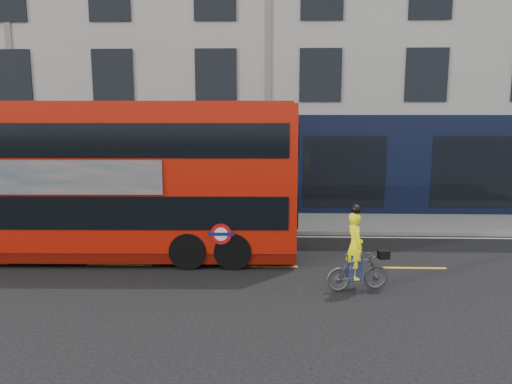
{
  "coord_description": "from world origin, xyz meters",
  "views": [
    {
      "loc": [
        0.2,
        -11.57,
        4.29
      ],
      "look_at": [
        -0.28,
        2.6,
        1.88
      ],
      "focal_mm": 35.0,
      "sensor_mm": 36.0,
      "label": 1
    }
  ],
  "objects": [
    {
      "name": "pavement",
      "position": [
        0.0,
        6.5,
        0.06
      ],
      "size": [
        60.0,
        3.0,
        0.12
      ],
      "primitive_type": "cube",
      "color": "gray",
      "rests_on": "ground"
    },
    {
      "name": "ground",
      "position": [
        0.0,
        0.0,
        0.0
      ],
      "size": [
        120.0,
        120.0,
        0.0
      ],
      "primitive_type": "plane",
      "color": "black",
      "rests_on": "ground"
    },
    {
      "name": "bus",
      "position": [
        -4.63,
        2.32,
        2.28
      ],
      "size": [
        11.11,
        2.78,
        4.45
      ],
      "rotation": [
        0.0,
        0.0,
        0.02
      ],
      "color": "#B41507",
      "rests_on": "ground"
    },
    {
      "name": "road_edge_line",
      "position": [
        0.0,
        4.7,
        0.0
      ],
      "size": [
        58.0,
        0.1,
        0.01
      ],
      "primitive_type": "cube",
      "color": "silver",
      "rests_on": "ground"
    },
    {
      "name": "building_terrace",
      "position": [
        0.0,
        12.94,
        7.49
      ],
      "size": [
        50.0,
        10.07,
        15.0
      ],
      "color": "#ABA8A1",
      "rests_on": "ground"
    },
    {
      "name": "lane_dashes",
      "position": [
        0.0,
        1.5,
        0.0
      ],
      "size": [
        58.0,
        0.12,
        0.01
      ],
      "primitive_type": null,
      "color": "gold",
      "rests_on": "ground"
    },
    {
      "name": "kerb",
      "position": [
        0.0,
        5.0,
        0.07
      ],
      "size": [
        60.0,
        0.12,
        0.13
      ],
      "primitive_type": "cube",
      "color": "gray",
      "rests_on": "ground"
    },
    {
      "name": "cyclist",
      "position": [
        2.19,
        -0.22,
        0.7
      ],
      "size": [
        1.58,
        0.75,
        2.08
      ],
      "rotation": [
        0.0,
        0.0,
        0.22
      ],
      "color": "#494B4E",
      "rests_on": "ground"
    }
  ]
}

